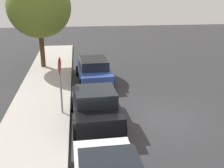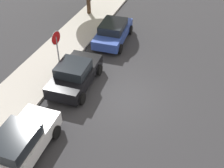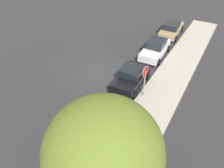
% 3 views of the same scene
% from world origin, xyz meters
% --- Properties ---
extents(ground_plane, '(60.00, 60.00, 0.00)m').
position_xyz_m(ground_plane, '(0.00, 0.00, 0.00)').
color(ground_plane, '#2D2D30').
extents(sidewalk_curb, '(32.00, 2.84, 0.14)m').
position_xyz_m(sidewalk_curb, '(0.00, 5.32, 0.07)').
color(sidewalk_curb, '#B2ADA3').
rests_on(sidewalk_curb, ground_plane).
extents(stop_sign, '(0.79, 0.11, 2.69)m').
position_xyz_m(stop_sign, '(0.86, 4.23, 1.86)').
color(stop_sign, gray).
rests_on(stop_sign, ground_plane).
extents(parked_car_black, '(4.00, 2.18, 1.53)m').
position_xyz_m(parked_car_black, '(-0.00, 2.78, 0.76)').
color(parked_car_black, black).
rests_on(parked_car_black, ground_plane).
extents(parked_car_blue, '(4.16, 2.17, 1.44)m').
position_xyz_m(parked_car_blue, '(5.35, 2.52, 0.74)').
color(parked_car_blue, '#2D479E').
rests_on(parked_car_blue, ground_plane).
extents(parked_car_white, '(4.34, 2.04, 1.53)m').
position_xyz_m(parked_car_white, '(-5.26, 2.77, 0.77)').
color(parked_car_white, white).
rests_on(parked_car_white, ground_plane).
extents(parked_car_tan, '(4.44, 2.17, 1.45)m').
position_xyz_m(parked_car_tan, '(-10.49, 2.62, 0.74)').
color(parked_car_tan, tan).
rests_on(parked_car_tan, ground_plane).
extents(street_tree_near_corner, '(4.20, 4.20, 6.17)m').
position_xyz_m(street_tree_near_corner, '(8.78, 5.84, 4.16)').
color(street_tree_near_corner, '#422D1E').
rests_on(street_tree_near_corner, ground_plane).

